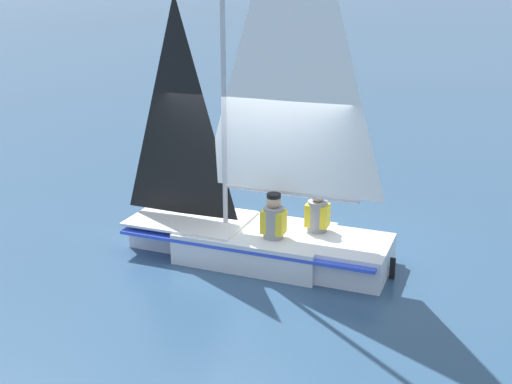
{
  "coord_description": "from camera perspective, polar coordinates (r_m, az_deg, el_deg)",
  "views": [
    {
      "loc": [
        7.06,
        -5.88,
        4.16
      ],
      "look_at": [
        0.0,
        0.0,
        1.07
      ],
      "focal_mm": 45.0,
      "sensor_mm": 36.0,
      "label": 1
    }
  ],
  "objects": [
    {
      "name": "sailboat_main",
      "position": [
        9.74,
        0.22,
        -1.1
      ],
      "size": [
        4.19,
        3.18,
        6.12
      ],
      "rotation": [
        0.0,
        0.0,
        3.65
      ],
      "color": "silver",
      "rests_on": "ground_plane"
    },
    {
      "name": "sailor_crew",
      "position": [
        9.82,
        5.45,
        -2.66
      ],
      "size": [
        0.42,
        0.41,
        1.16
      ],
      "rotation": [
        0.0,
        0.0,
        3.65
      ],
      "color": "black",
      "rests_on": "ground_plane"
    },
    {
      "name": "ground_plane",
      "position": [
        10.09,
        0.0,
        -5.8
      ],
      "size": [
        260.0,
        260.0,
        0.0
      ],
      "primitive_type": "plane",
      "color": "#2D4C6B"
    },
    {
      "name": "sailor_helm",
      "position": [
        9.52,
        1.56,
        -3.2
      ],
      "size": [
        0.42,
        0.41,
        1.16
      ],
      "rotation": [
        0.0,
        0.0,
        3.65
      ],
      "color": "black",
      "rests_on": "ground_plane"
    }
  ]
}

